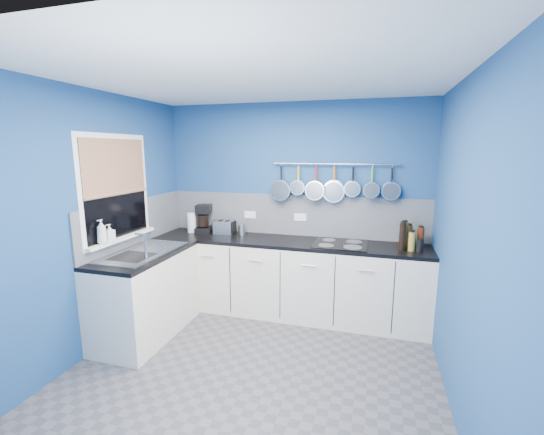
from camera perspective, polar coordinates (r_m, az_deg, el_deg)
The scene contains 44 objects.
floor at distance 3.51m, azimuth -2.84°, elevation -23.06°, with size 3.20×3.00×0.02m, color #47474C.
ceiling at distance 2.97m, azimuth -3.32°, elevation 21.75°, with size 3.20×3.00×0.02m, color white.
wall_back at distance 4.43m, azimuth 3.36°, elevation 1.72°, with size 3.20×0.02×2.50m, color navy.
wall_front at distance 1.72m, azimuth -20.30°, elevation -13.61°, with size 3.20×0.02×2.50m, color navy.
wall_left at distance 3.83m, azimuth -26.45°, elevation -0.80°, with size 0.02×3.00×2.50m, color navy.
wall_right at distance 2.91m, azimuth 28.52°, elevation -4.30°, with size 0.02×3.00×2.50m, color navy.
backsplash_back at distance 4.42m, azimuth 3.28°, elevation 0.39°, with size 3.20×0.02×0.50m, color #989BA3.
backsplash_left at distance 4.29m, azimuth -20.75°, elevation -0.61°, with size 0.02×1.80×0.50m, color #989BA3.
cabinet_run_back at distance 4.34m, azimuth 2.32°, elevation -9.66°, with size 3.20×0.60×0.86m, color silver.
worktop_back at distance 4.21m, azimuth 2.36°, elevation -3.90°, with size 3.20×0.60×0.04m, color black.
cabinet_run_left at distance 4.09m, azimuth -19.32°, elevation -11.59°, with size 0.60×1.20×0.86m, color silver.
worktop_left at distance 3.95m, azimuth -19.73°, elevation -5.52°, with size 0.60×1.20×0.04m, color black.
window_frame at distance 3.99m, azimuth -23.55°, elevation 4.21°, with size 0.01×1.00×1.10m, color white.
window_glass at distance 3.99m, azimuth -23.49°, elevation 4.21°, with size 0.01×0.90×1.00m, color black.
bamboo_blind at distance 3.97m, azimuth -23.64°, elevation 7.44°, with size 0.01×0.90×0.55m, color #A67758.
window_sill at distance 4.06m, azimuth -22.73°, elevation -3.03°, with size 0.10×0.98×0.03m, color white.
sink_unit at distance 3.94m, azimuth -19.75°, elevation -5.18°, with size 0.50×0.95×0.01m, color silver.
mixer_tap at distance 3.68m, azimuth -19.47°, elevation -4.25°, with size 0.12×0.08×0.26m, color silver, non-canonical shape.
socket_left at distance 4.56m, azimuth -3.51°, elevation 0.46°, with size 0.15×0.01×0.09m, color white.
socket_right at distance 4.39m, azimuth 4.51°, elevation 0.04°, with size 0.15×0.01×0.09m, color white.
pot_rail at distance 4.23m, azimuth 9.94°, elevation 8.38°, with size 0.02×0.02×1.45m, color silver.
soap_bottle_a at distance 3.79m, azimuth -25.47°, elevation -2.06°, with size 0.09×0.09×0.24m, color white.
soap_bottle_b at distance 3.88m, azimuth -24.42°, elevation -2.23°, with size 0.08×0.08×0.17m, color white.
paper_towel at distance 4.69m, azimuth -12.65°, elevation -0.81°, with size 0.11×0.11×0.25m, color white.
coffee_maker at distance 4.67m, azimuth -10.88°, elevation -0.15°, with size 0.20×0.22×0.35m, color black, non-canonical shape.
toaster at distance 4.56m, azimuth -7.59°, elevation -1.53°, with size 0.25×0.15×0.16m, color silver.
canister at distance 4.48m, azimuth -4.81°, elevation -1.91°, with size 0.09×0.09×0.13m, color silver.
hob at distance 4.08m, azimuth 10.82°, elevation -4.16°, with size 0.59×0.52×0.01m, color black.
pan_0 at distance 4.35m, azimuth 1.45°, elevation 5.67°, with size 0.25×0.09×0.44m, color silver, non-canonical shape.
pan_1 at distance 4.30m, azimuth 4.20°, elevation 6.08°, with size 0.18×0.08×0.37m, color silver, non-canonical shape.
pan_2 at distance 4.27m, azimuth 6.99°, elevation 5.66°, with size 0.23×0.11×0.42m, color silver, non-canonical shape.
pan_3 at distance 4.24m, azimuth 9.82°, elevation 5.37°, with size 0.25×0.05×0.44m, color silver, non-canonical shape.
pan_4 at distance 4.22m, azimuth 12.71°, elevation 5.74°, with size 0.18×0.07×0.37m, color silver, non-canonical shape.
pan_5 at distance 4.21m, azimuth 15.60°, elevation 5.59°, with size 0.18×0.11×0.37m, color silver, non-canonical shape.
pan_6 at distance 4.21m, azimuth 18.48°, elevation 5.30°, with size 0.20×0.06×0.39m, color silver, non-canonical shape.
condiment_0 at distance 4.19m, azimuth 22.38°, elevation -2.91°, with size 0.05×0.05×0.22m, color #265919.
condiment_1 at distance 4.21m, azimuth 20.98°, elevation -2.71°, with size 0.06×0.06×0.23m, color brown.
condiment_2 at distance 4.20m, azimuth 19.90°, elevation -3.28°, with size 0.06×0.06×0.14m, color #8C5914.
condiment_3 at distance 4.11m, azimuth 22.56°, elevation -3.09°, with size 0.06×0.06×0.24m, color #4C190C.
condiment_4 at distance 4.12m, azimuth 21.40°, elevation -3.83°, with size 0.07×0.07×0.12m, color #3F721E.
condiment_5 at distance 4.09m, azimuth 20.29°, elevation -2.63°, with size 0.07×0.07×0.29m, color brown.
condiment_6 at distance 4.02m, azimuth 22.43°, elevation -4.24°, with size 0.07×0.07×0.12m, color black.
condiment_7 at distance 4.01m, azimuth 21.35°, elevation -3.58°, with size 0.07×0.07×0.20m, color olive.
condiment_8 at distance 3.99m, azimuth 20.00°, elevation -2.88°, with size 0.06×0.06×0.29m, color black.
Camera 1 is at (0.96, -2.76, 1.94)m, focal length 23.66 mm.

